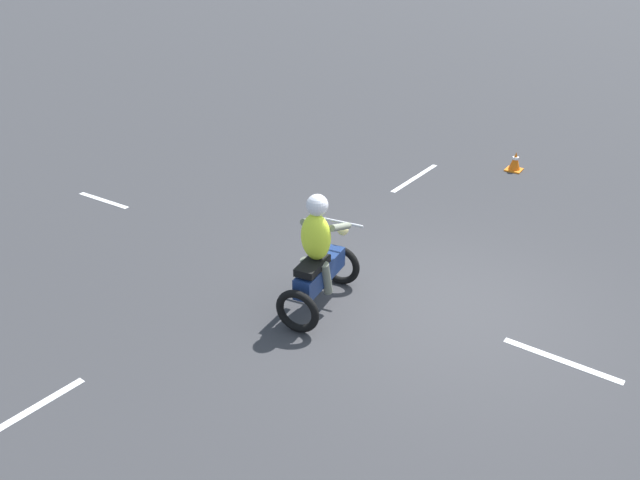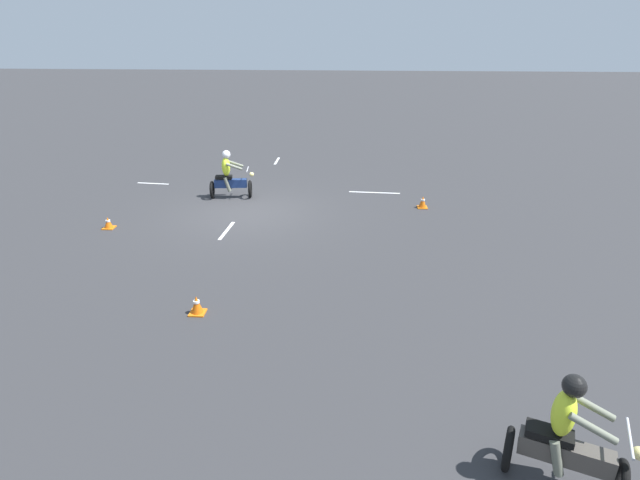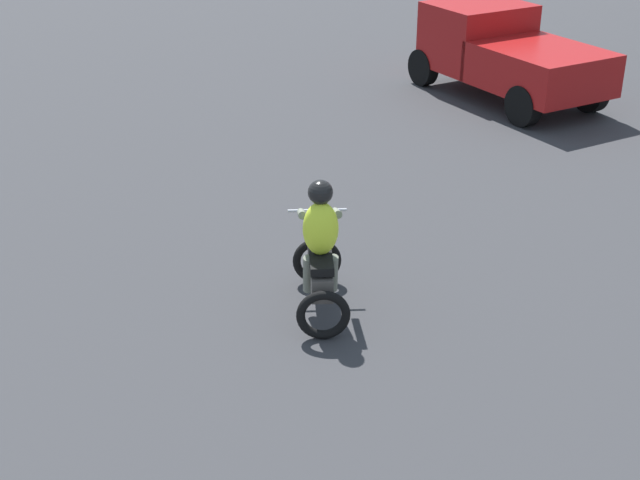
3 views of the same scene
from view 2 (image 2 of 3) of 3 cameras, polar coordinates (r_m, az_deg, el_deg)
ground_plane at (r=16.08m, az=-8.19°, el=3.13°), size 120.00×120.00×0.00m
motorcycle_rider_foreground at (r=17.42m, az=-10.33°, el=7.05°), size 1.55×0.81×1.66m
motorcycle_rider_background at (r=7.28m, az=26.26°, el=-19.70°), size 1.55×1.07×1.66m
traffic_cone_near_right at (r=10.56m, az=-13.90°, el=-7.23°), size 0.32×0.32×0.40m
traffic_cone_mid_center at (r=16.63m, az=11.65°, el=4.25°), size 0.32×0.32×0.40m
traffic_cone_far_center at (r=15.85m, az=-23.04°, el=1.80°), size 0.32×0.32×0.34m
lane_stripe_e at (r=20.03m, az=-18.53°, el=6.15°), size 1.26×0.21×0.01m
lane_stripe_n at (r=14.71m, az=-10.62°, el=1.08°), size 0.17×1.40×0.01m
lane_stripe_w at (r=18.02m, az=6.24°, el=5.42°), size 1.82×0.19×0.01m
lane_stripe_s at (r=22.48m, az=-4.95°, el=9.00°), size 0.10×1.27×0.01m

